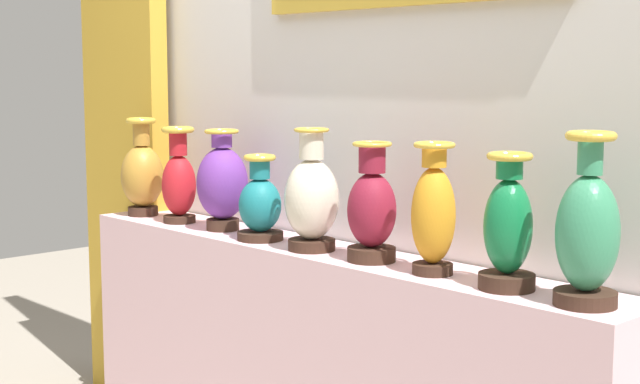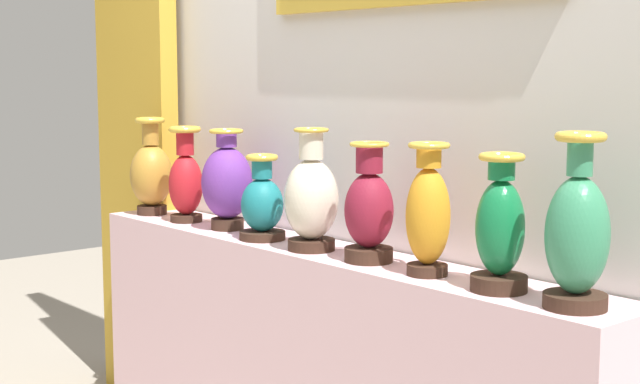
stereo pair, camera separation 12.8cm
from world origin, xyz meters
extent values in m
cube|color=beige|center=(0.00, 0.00, 0.44)|extent=(2.30, 0.30, 0.89)
cube|color=silver|center=(0.00, 0.21, 1.60)|extent=(3.56, 0.10, 3.20)
cube|color=gold|center=(-1.33, 0.09, 1.19)|extent=(0.55, 0.08, 2.38)
cylinder|color=#382319|center=(-1.01, -0.03, 0.90)|extent=(0.12, 0.12, 0.04)
ellipsoid|color=#B27F2D|center=(-1.01, -0.03, 1.04)|extent=(0.17, 0.17, 0.25)
cylinder|color=#B27F2D|center=(-1.01, -0.03, 1.22)|extent=(0.07, 0.07, 0.10)
torus|color=gold|center=(-1.01, -0.03, 1.27)|extent=(0.12, 0.12, 0.02)
cylinder|color=#382319|center=(-0.76, -0.03, 0.90)|extent=(0.12, 0.12, 0.03)
ellipsoid|color=red|center=(-0.76, -0.03, 1.03)|extent=(0.13, 0.13, 0.23)
cylinder|color=red|center=(-0.76, -0.03, 1.19)|extent=(0.07, 0.07, 0.10)
torus|color=gold|center=(-0.76, -0.03, 1.24)|extent=(0.12, 0.12, 0.02)
cylinder|color=#382319|center=(-0.51, -0.01, 0.91)|extent=(0.12, 0.12, 0.04)
ellipsoid|color=#6B3393|center=(-0.51, -0.01, 1.06)|extent=(0.19, 0.19, 0.26)
cylinder|color=#6B3393|center=(-0.51, -0.01, 1.22)|extent=(0.07, 0.07, 0.06)
torus|color=gold|center=(-0.51, -0.01, 1.25)|extent=(0.12, 0.12, 0.02)
cylinder|color=#382319|center=(-0.26, -0.04, 0.90)|extent=(0.16, 0.16, 0.03)
ellipsoid|color=#19727A|center=(-0.26, -0.04, 1.01)|extent=(0.15, 0.15, 0.18)
cylinder|color=#19727A|center=(-0.26, -0.04, 1.13)|extent=(0.07, 0.07, 0.07)
torus|color=gold|center=(-0.26, -0.04, 1.17)|extent=(0.11, 0.11, 0.02)
cylinder|color=#382319|center=(0.00, -0.04, 0.90)|extent=(0.15, 0.15, 0.04)
ellipsoid|color=beige|center=(0.00, -0.04, 1.05)|extent=(0.18, 0.18, 0.26)
cylinder|color=beige|center=(0.00, -0.04, 1.23)|extent=(0.08, 0.08, 0.09)
torus|color=gold|center=(0.00, -0.04, 1.28)|extent=(0.11, 0.11, 0.01)
cylinder|color=#382319|center=(0.26, -0.03, 0.91)|extent=(0.15, 0.15, 0.04)
ellipsoid|color=maroon|center=(0.26, -0.03, 1.04)|extent=(0.15, 0.15, 0.23)
cylinder|color=maroon|center=(0.26, -0.03, 1.20)|extent=(0.08, 0.08, 0.09)
torus|color=gold|center=(0.26, -0.03, 1.25)|extent=(0.12, 0.12, 0.01)
cylinder|color=#382319|center=(0.51, -0.03, 0.90)|extent=(0.12, 0.12, 0.03)
ellipsoid|color=orange|center=(0.51, -0.03, 1.06)|extent=(0.13, 0.13, 0.28)
cylinder|color=orange|center=(0.51, -0.03, 1.23)|extent=(0.07, 0.07, 0.06)
torus|color=gold|center=(0.51, -0.03, 1.26)|extent=(0.12, 0.12, 0.02)
cylinder|color=#382319|center=(0.76, -0.03, 0.91)|extent=(0.15, 0.15, 0.04)
ellipsoid|color=#14723D|center=(0.76, -0.03, 1.06)|extent=(0.13, 0.13, 0.25)
cylinder|color=#14723D|center=(0.76, -0.03, 1.21)|extent=(0.07, 0.07, 0.06)
torus|color=gold|center=(0.76, -0.03, 1.24)|extent=(0.12, 0.12, 0.02)
cylinder|color=#382319|center=(1.00, -0.04, 0.90)|extent=(0.16, 0.16, 0.04)
ellipsoid|color=#388C60|center=(1.00, -0.04, 1.07)|extent=(0.16, 0.16, 0.29)
cylinder|color=#388C60|center=(1.00, -0.04, 1.26)|extent=(0.06, 0.06, 0.09)
torus|color=gold|center=(1.00, -0.04, 1.31)|extent=(0.12, 0.12, 0.02)
camera|label=1|loc=(2.21, -2.08, 1.46)|focal=52.82mm
camera|label=2|loc=(2.30, -1.99, 1.46)|focal=52.82mm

